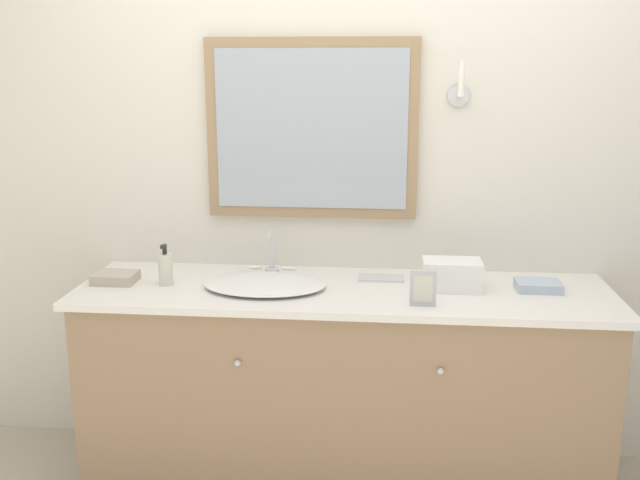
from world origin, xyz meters
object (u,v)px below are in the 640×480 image
(picture_frame, at_px, (423,288))
(soap_bottle, at_px, (166,269))
(sink_basin, at_px, (265,283))
(appliance_box, at_px, (452,275))

(picture_frame, bearing_deg, soap_bottle, 170.71)
(sink_basin, distance_m, appliance_box, 0.76)
(sink_basin, xyz_separation_m, appliance_box, (0.76, 0.05, 0.04))
(sink_basin, relative_size, picture_frame, 3.58)
(sink_basin, xyz_separation_m, soap_bottle, (-0.42, 0.00, 0.05))
(soap_bottle, xyz_separation_m, picture_frame, (1.05, -0.17, 0.00))
(soap_bottle, relative_size, appliance_box, 0.74)
(sink_basin, relative_size, soap_bottle, 2.88)
(soap_bottle, height_order, picture_frame, soap_bottle)
(appliance_box, bearing_deg, sink_basin, -176.08)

